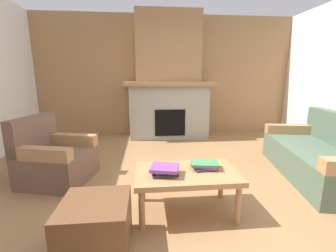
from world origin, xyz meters
name	(u,v)px	position (x,y,z in m)	size (l,w,h in m)	color
ground	(190,191)	(0.00, 0.00, 0.00)	(9.00, 9.00, 0.00)	olive
wall_back_wood_panel	(167,76)	(0.00, 3.00, 1.35)	(6.00, 0.12, 2.70)	#997047
fireplace	(168,85)	(0.00, 2.62, 1.16)	(1.90, 0.82, 2.70)	gray
couch	(322,157)	(1.84, 0.22, 0.29)	(1.15, 1.92, 0.85)	#4C604C
armchair	(55,159)	(-1.69, 0.45, 0.29)	(0.92, 0.92, 0.85)	brown
coffee_table	(187,176)	(-0.11, -0.41, 0.38)	(1.00, 0.60, 0.43)	#A87A4C
ottoman	(96,225)	(-0.91, -0.84, 0.20)	(0.52, 0.52, 0.40)	brown
book_stack_near_edge	(164,170)	(-0.34, -0.46, 0.48)	(0.30, 0.27, 0.09)	#2D2D33
book_stack_center	(204,165)	(0.07, -0.36, 0.47)	(0.30, 0.24, 0.07)	#2D2D33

